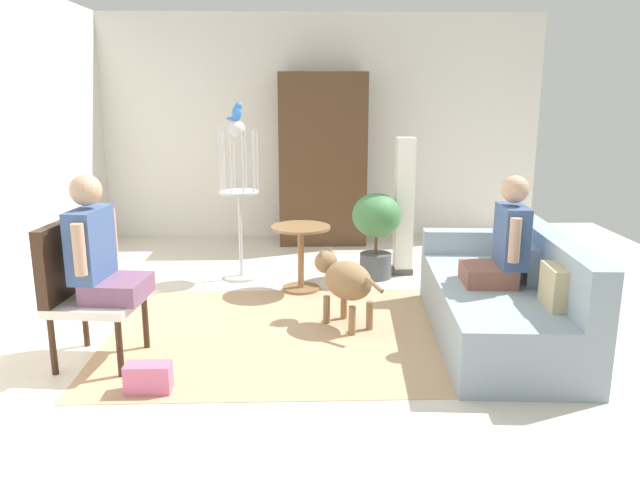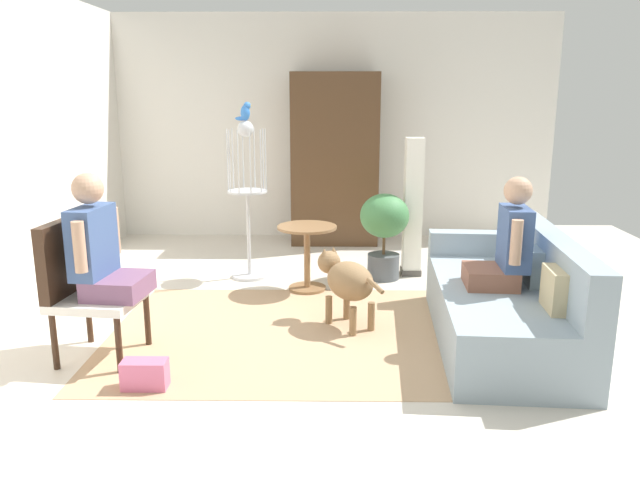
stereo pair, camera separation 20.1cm
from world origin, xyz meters
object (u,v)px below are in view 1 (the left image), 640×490
at_px(column_lamp, 404,208).
at_px(handbag, 148,378).
at_px(couch, 504,301).
at_px(person_on_couch, 504,242).
at_px(armchair, 79,283).
at_px(potted_plant, 376,225).
at_px(bird_cage_stand, 239,202).
at_px(armoire_cabinet, 322,159).
at_px(dog, 345,280).
at_px(person_on_armchair, 99,251).
at_px(round_end_table, 301,250).
at_px(parrot, 237,112).

height_order(column_lamp, handbag, column_lamp).
xyz_separation_m(couch, person_on_couch, (-0.04, -0.02, 0.46)).
xyz_separation_m(armchair, potted_plant, (2.28, 1.94, -0.03)).
relative_size(bird_cage_stand, column_lamp, 1.12).
height_order(column_lamp, armoire_cabinet, armoire_cabinet).
xyz_separation_m(dog, potted_plant, (0.41, 1.33, 0.16)).
relative_size(person_on_armchair, bird_cage_stand, 0.54).
bearing_deg(column_lamp, person_on_armchair, -138.91).
xyz_separation_m(round_end_table, bird_cage_stand, (-0.60, 0.42, 0.39)).
xyz_separation_m(column_lamp, armoire_cabinet, (-0.78, 1.44, 0.34)).
xyz_separation_m(couch, handbag, (-2.51, -0.82, -0.20)).
distance_m(armchair, potted_plant, 2.99).
height_order(potted_plant, armoire_cabinet, armoire_cabinet).
bearing_deg(potted_plant, handbag, -125.19).
height_order(dog, armoire_cabinet, armoire_cabinet).
relative_size(round_end_table, bird_cage_stand, 0.40).
xyz_separation_m(bird_cage_stand, armoire_cabinet, (0.88, 1.57, 0.25)).
bearing_deg(potted_plant, armoire_cabinet, 106.77).
xyz_separation_m(person_on_armchair, column_lamp, (2.42, 2.11, -0.10)).
xyz_separation_m(couch, column_lamp, (-0.49, 1.78, 0.40)).
height_order(potted_plant, handbag, potted_plant).
bearing_deg(dog, person_on_couch, -15.34).
bearing_deg(handbag, potted_plant, 54.81).
xyz_separation_m(armchair, bird_cage_stand, (0.92, 1.97, 0.21)).
relative_size(couch, handbag, 7.34).
xyz_separation_m(person_on_couch, handbag, (-2.47, -0.80, -0.67)).
height_order(round_end_table, armoire_cabinet, armoire_cabinet).
xyz_separation_m(couch, dog, (-1.19, 0.29, 0.09)).
xyz_separation_m(person_on_couch, bird_cage_stand, (-2.10, 1.67, 0.02)).
distance_m(person_on_couch, person_on_armchair, 2.89).
bearing_deg(parrot, potted_plant, -1.30).
xyz_separation_m(couch, armoire_cabinet, (-1.27, 3.22, 0.74)).
bearing_deg(dog, bird_cage_stand, 125.05).
distance_m(round_end_table, armoire_cabinet, 2.10).
distance_m(person_on_armchair, bird_cage_stand, 2.13).
bearing_deg(armchair, potted_plant, 40.35).
bearing_deg(bird_cage_stand, column_lamp, 4.39).
xyz_separation_m(parrot, handbag, (-0.37, -2.47, -1.56)).
relative_size(dog, bird_cage_stand, 0.42).
bearing_deg(handbag, bird_cage_stand, 81.64).
relative_size(couch, bird_cage_stand, 1.33).
relative_size(person_on_couch, armoire_cabinet, 0.39).
distance_m(parrot, column_lamp, 1.92).
xyz_separation_m(couch, armchair, (-3.06, -0.32, 0.27)).
xyz_separation_m(person_on_armchair, parrot, (0.77, 1.98, 0.86)).
bearing_deg(bird_cage_stand, parrot, 0.00).
xyz_separation_m(person_on_couch, potted_plant, (-0.75, 1.64, -0.22)).
bearing_deg(armchair, person_on_armchair, -6.56).
distance_m(person_on_couch, round_end_table, 1.99).
bearing_deg(handbag, person_on_couch, 17.93).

